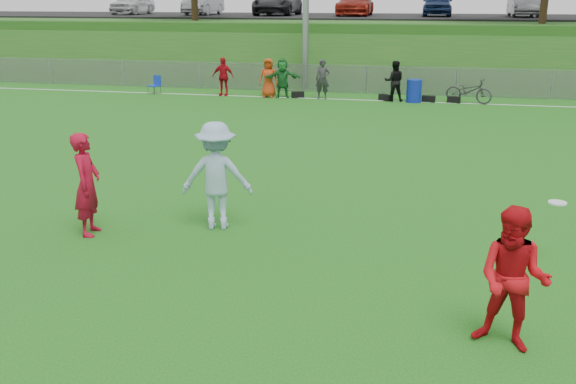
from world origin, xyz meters
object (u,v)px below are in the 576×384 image
(player_blue, at_px, (217,176))
(frisbee, at_px, (557,203))
(player_red_center, at_px, (513,280))
(bicycle, at_px, (469,91))
(recycling_bin, at_px, (414,91))
(player_red_left, at_px, (87,184))

(player_blue, relative_size, frisbee, 6.91)
(player_red_center, xyz_separation_m, bicycle, (0.47, 20.10, -0.42))
(frisbee, height_order, bicycle, frisbee)
(recycling_bin, bearing_deg, player_blue, -101.09)
(player_red_center, distance_m, recycling_bin, 19.90)
(frisbee, xyz_separation_m, recycling_bin, (-2.79, 16.76, -0.56))
(player_red_center, distance_m, frisbee, 3.22)
(player_red_left, relative_size, player_red_center, 1.04)
(player_red_left, height_order, bicycle, player_red_left)
(player_red_left, xyz_separation_m, player_blue, (2.23, 0.83, 0.07))
(frisbee, bearing_deg, player_blue, 176.48)
(player_red_left, height_order, recycling_bin, player_red_left)
(bicycle, bearing_deg, player_red_left, 177.58)
(recycling_bin, bearing_deg, player_red_center, -84.89)
(frisbee, bearing_deg, player_red_left, -176.78)
(bicycle, bearing_deg, player_red_center, -160.06)
(player_red_left, distance_m, player_blue, 2.38)
(player_blue, bearing_deg, bicycle, -119.38)
(player_blue, height_order, recycling_bin, player_blue)
(frisbee, bearing_deg, bicycle, 91.83)
(player_red_center, distance_m, player_blue, 6.05)
(player_red_left, xyz_separation_m, recycling_bin, (5.44, 17.22, -0.49))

